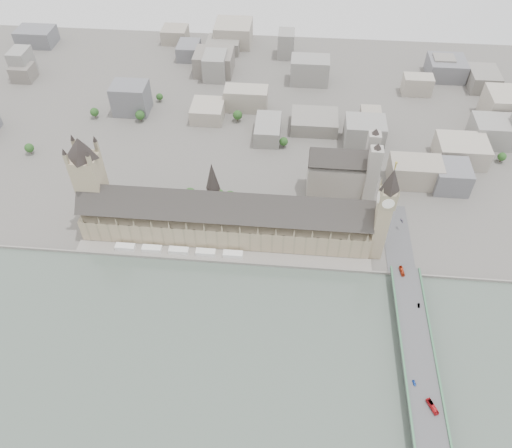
# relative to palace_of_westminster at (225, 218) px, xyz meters

# --- Properties ---
(ground) EXTENTS (900.00, 900.00, 0.00)m
(ground) POSITION_rel_palace_of_westminster_xyz_m (0.00, -19.70, -22.71)
(ground) COLOR #595651
(ground) RESTS_ON ground
(river_thames) EXTENTS (600.00, 600.00, 0.00)m
(river_thames) POSITION_rel_palace_of_westminster_xyz_m (0.00, -184.70, -22.71)
(river_thames) COLOR #445046
(river_thames) RESTS_ON ground
(embankment_wall) EXTENTS (600.00, 1.50, 3.00)m
(embankment_wall) POSITION_rel_palace_of_westminster_xyz_m (0.00, -34.70, -21.21)
(embankment_wall) COLOR gray
(embankment_wall) RESTS_ON ground
(river_terrace) EXTENTS (270.00, 15.00, 2.00)m
(river_terrace) POSITION_rel_palace_of_westminster_xyz_m (0.00, -27.20, -21.71)
(river_terrace) COLOR gray
(river_terrace) RESTS_ON ground
(terrace_tents) EXTENTS (118.00, 7.00, 4.00)m
(terrace_tents) POSITION_rel_palace_of_westminster_xyz_m (-40.00, -26.70, -18.71)
(terrace_tents) COLOR white
(terrace_tents) RESTS_ON river_terrace
(palace_of_westminster) EXTENTS (265.00, 40.73, 55.44)m
(palace_of_westminster) POSITION_rel_palace_of_westminster_xyz_m (0.00, 0.00, 0.00)
(palace_of_westminster) COLOR gray
(palace_of_westminster) RESTS_ON ground
(elizabeth_tower) EXTENTS (17.00, 17.00, 107.50)m
(elizabeth_tower) POSITION_rel_palace_of_westminster_xyz_m (138.00, -11.70, 35.38)
(elizabeth_tower) COLOR gray
(elizabeth_tower) RESTS_ON ground
(victoria_tower) EXTENTS (30.00, 30.00, 100.00)m
(victoria_tower) POSITION_rel_palace_of_westminster_xyz_m (-122.00, 6.30, 32.50)
(victoria_tower) COLOR gray
(victoria_tower) RESTS_ON ground
(central_tower) EXTENTS (13.00, 13.00, 48.00)m
(central_tower) POSITION_rel_palace_of_westminster_xyz_m (-10.00, 6.30, 35.21)
(central_tower) COLOR gray
(central_tower) RESTS_ON ground
(westminster_bridge) EXTENTS (25.00, 325.00, 10.25)m
(westminster_bridge) POSITION_rel_palace_of_westminster_xyz_m (162.00, -107.20, -17.58)
(westminster_bridge) COLOR #474749
(westminster_bridge) RESTS_ON ground
(bridge_parapets) EXTENTS (25.00, 235.00, 1.15)m
(bridge_parapets) POSITION_rel_palace_of_westminster_xyz_m (162.00, -151.70, -11.88)
(bridge_parapets) COLOR #3A6948
(bridge_parapets) RESTS_ON westminster_bridge
(westminster_abbey) EXTENTS (68.00, 36.00, 64.00)m
(westminster_abbey) POSITION_rel_palace_of_westminster_xyz_m (110.92, 75.30, 2.38)
(westminster_abbey) COLOR gray
(westminster_abbey) RESTS_ON ground
(city_skyline_inland) EXTENTS (720.00, 360.00, 38.00)m
(city_skyline_inland) POSITION_rel_palace_of_westminster_xyz_m (0.00, 225.30, -3.71)
(city_skyline_inland) COLOR gray
(city_skyline_inland) RESTS_ON ground
(park_trees) EXTENTS (110.00, 30.00, 15.00)m
(park_trees) POSITION_rel_palace_of_westminster_xyz_m (-10.00, 40.30, -15.21)
(park_trees) COLOR #174117
(park_trees) RESTS_ON ground
(red_bus_north) EXTENTS (3.82, 10.83, 2.95)m
(red_bus_north) POSITION_rel_palace_of_westminster_xyz_m (158.42, -39.47, -10.98)
(red_bus_north) COLOR #B63114
(red_bus_north) RESTS_ON westminster_bridge
(red_bus_south) EXTENTS (7.61, 12.33, 3.41)m
(red_bus_south) POSITION_rel_palace_of_westminster_xyz_m (165.39, -159.95, -10.75)
(red_bus_south) COLOR red
(red_bus_south) RESTS_ON westminster_bridge
(car_blue) EXTENTS (2.65, 4.74, 1.52)m
(car_blue) POSITION_rel_palace_of_westminster_xyz_m (155.59, -142.85, -11.69)
(car_blue) COLOR #1A48AE
(car_blue) RESTS_ON westminster_bridge
(car_silver) EXTENTS (1.95, 4.46, 1.42)m
(car_silver) POSITION_rel_palace_of_westminster_xyz_m (168.20, -74.05, -11.74)
(car_silver) COLOR gray
(car_silver) RESTS_ON westminster_bridge
(car_approach) EXTENTS (2.97, 4.82, 1.30)m
(car_approach) POSITION_rel_palace_of_westminster_xyz_m (165.74, 23.53, -11.80)
(car_approach) COLOR gray
(car_approach) RESTS_ON westminster_bridge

